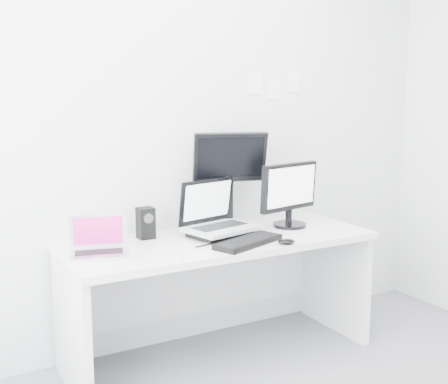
# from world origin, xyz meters

# --- Properties ---
(back_wall) EXTENTS (3.60, 0.00, 3.60)m
(back_wall) POSITION_xyz_m (0.00, 1.60, 1.35)
(back_wall) COLOR silver
(back_wall) RESTS_ON ground
(desk) EXTENTS (1.80, 0.70, 0.73)m
(desk) POSITION_xyz_m (0.00, 1.25, 0.36)
(desk) COLOR silver
(desk) RESTS_ON ground
(macbook) EXTENTS (0.34, 0.29, 0.22)m
(macbook) POSITION_xyz_m (-0.72, 1.22, 0.84)
(macbook) COLOR silver
(macbook) RESTS_ON desk
(speaker) EXTENTS (0.10, 0.10, 0.18)m
(speaker) POSITION_xyz_m (-0.37, 1.45, 0.82)
(speaker) COLOR black
(speaker) RESTS_ON desk
(dell_laptop) EXTENTS (0.46, 0.40, 0.33)m
(dell_laptop) POSITION_xyz_m (0.04, 1.29, 0.90)
(dell_laptop) COLOR #BABDC3
(dell_laptop) RESTS_ON desk
(rear_monitor) EXTENTS (0.48, 0.28, 0.61)m
(rear_monitor) POSITION_xyz_m (0.18, 1.45, 1.04)
(rear_monitor) COLOR black
(rear_monitor) RESTS_ON desk
(samsung_monitor) EXTENTS (0.49, 0.30, 0.41)m
(samsung_monitor) POSITION_xyz_m (0.52, 1.29, 0.94)
(samsung_monitor) COLOR black
(samsung_monitor) RESTS_ON desk
(keyboard) EXTENTS (0.46, 0.30, 0.03)m
(keyboard) POSITION_xyz_m (0.07, 1.04, 0.74)
(keyboard) COLOR black
(keyboard) RESTS_ON desk
(mouse) EXTENTS (0.11, 0.10, 0.03)m
(mouse) POSITION_xyz_m (0.25, 0.94, 0.75)
(mouse) COLOR black
(mouse) RESTS_ON desk
(wall_note_0) EXTENTS (0.10, 0.00, 0.14)m
(wall_note_0) POSITION_xyz_m (0.45, 1.59, 1.62)
(wall_note_0) COLOR white
(wall_note_0) RESTS_ON back_wall
(wall_note_1) EXTENTS (0.09, 0.00, 0.13)m
(wall_note_1) POSITION_xyz_m (0.60, 1.59, 1.58)
(wall_note_1) COLOR white
(wall_note_1) RESTS_ON back_wall
(wall_note_2) EXTENTS (0.10, 0.00, 0.14)m
(wall_note_2) POSITION_xyz_m (0.75, 1.59, 1.63)
(wall_note_2) COLOR white
(wall_note_2) RESTS_ON back_wall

